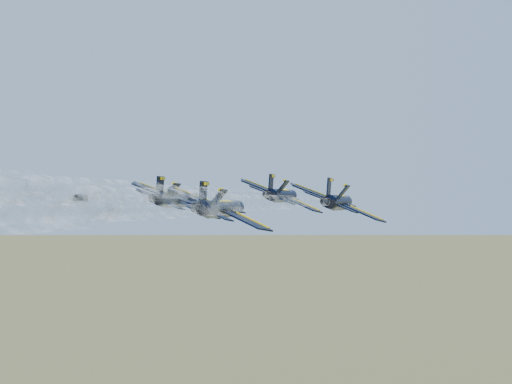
# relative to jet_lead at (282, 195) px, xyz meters

# --- Properties ---
(jet_lead) EXTENTS (12.00, 16.71, 5.25)m
(jet_lead) POSITION_rel_jet_lead_xyz_m (0.00, 0.00, 0.00)
(jet_lead) COLOR black
(jet_left) EXTENTS (12.00, 16.71, 5.25)m
(jet_left) POSITION_rel_jet_lead_xyz_m (-12.88, -11.00, 0.00)
(jet_left) COLOR black
(jet_right) EXTENTS (12.00, 16.71, 5.25)m
(jet_right) POSITION_rel_jet_lead_xyz_m (8.03, -13.94, 0.00)
(jet_right) COLOR black
(jet_slot) EXTENTS (12.00, 16.71, 5.25)m
(jet_slot) POSITION_rel_jet_lead_xyz_m (-4.86, -25.93, 0.00)
(jet_slot) COLOR black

